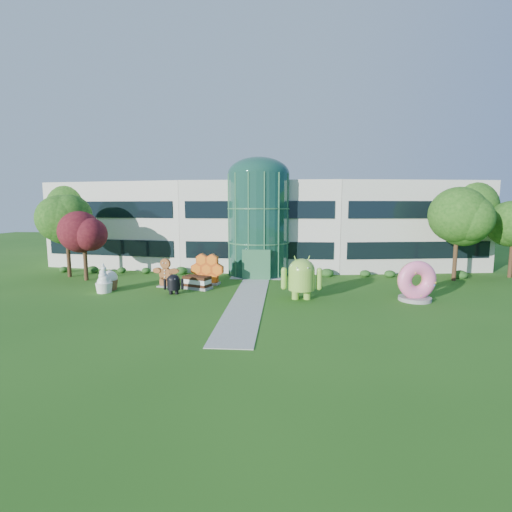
# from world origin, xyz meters

# --- Properties ---
(ground) EXTENTS (140.00, 140.00, 0.00)m
(ground) POSITION_xyz_m (0.00, 0.00, 0.00)
(ground) COLOR #215114
(ground) RESTS_ON ground
(building) EXTENTS (46.00, 15.00, 9.30)m
(building) POSITION_xyz_m (0.00, 18.00, 4.65)
(building) COLOR beige
(building) RESTS_ON ground
(atrium) EXTENTS (6.00, 6.00, 9.80)m
(atrium) POSITION_xyz_m (0.00, 12.00, 4.90)
(atrium) COLOR #194738
(atrium) RESTS_ON ground
(walkway) EXTENTS (2.40, 20.00, 0.04)m
(walkway) POSITION_xyz_m (0.00, 2.00, 0.02)
(walkway) COLOR #9E9E93
(walkway) RESTS_ON ground
(tree_red) EXTENTS (4.00, 4.00, 6.00)m
(tree_red) POSITION_xyz_m (-15.50, 7.50, 3.00)
(tree_red) COLOR #3F0C14
(tree_red) RESTS_ON ground
(trees_backdrop) EXTENTS (52.00, 8.00, 8.40)m
(trees_backdrop) POSITION_xyz_m (0.00, 13.00, 4.20)
(trees_backdrop) COLOR #174411
(trees_backdrop) RESTS_ON ground
(android_green) EXTENTS (3.10, 2.09, 3.49)m
(android_green) POSITION_xyz_m (3.84, 1.96, 1.75)
(android_green) COLOR #7CB63A
(android_green) RESTS_ON ground
(android_black) EXTENTS (1.71, 1.24, 1.81)m
(android_black) POSITION_xyz_m (-5.87, 2.74, 0.91)
(android_black) COLOR black
(android_black) RESTS_ON ground
(donut) EXTENTS (3.01, 1.80, 2.93)m
(donut) POSITION_xyz_m (11.93, 2.17, 1.47)
(donut) COLOR pink
(donut) RESTS_ON ground
(gingerbread) EXTENTS (2.76, 1.46, 2.42)m
(gingerbread) POSITION_xyz_m (-7.33, 5.35, 1.21)
(gingerbread) COLOR brown
(gingerbread) RESTS_ON ground
(ice_cream_sandwich) EXTENTS (2.67, 2.00, 1.07)m
(ice_cream_sandwich) POSITION_xyz_m (-4.55, 4.79, 0.53)
(ice_cream_sandwich) COLOR black
(ice_cream_sandwich) RESTS_ON ground
(honeycomb) EXTENTS (3.20, 1.53, 2.41)m
(honeycomb) POSITION_xyz_m (-4.07, 6.64, 1.21)
(honeycomb) COLOR orange
(honeycomb) RESTS_ON ground
(froyo) EXTENTS (1.54, 1.54, 2.34)m
(froyo) POSITION_xyz_m (-11.49, 2.89, 1.17)
(froyo) COLOR white
(froyo) RESTS_ON ground
(cupcake) EXTENTS (1.62, 1.62, 1.59)m
(cupcake) POSITION_xyz_m (-11.50, 3.86, 0.80)
(cupcake) COLOR white
(cupcake) RESTS_ON ground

